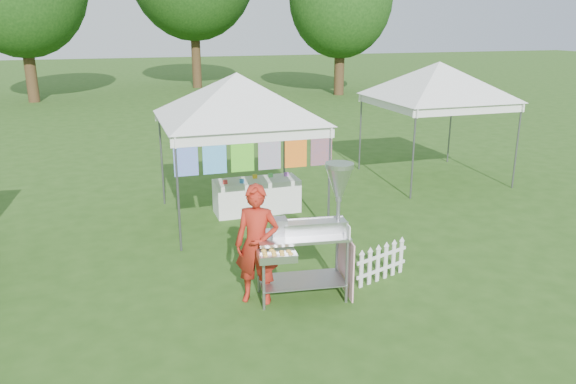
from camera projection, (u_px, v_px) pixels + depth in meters
name	position (u px, v px, depth m)	size (l,w,h in m)	color
ground	(292.00, 290.00, 8.62)	(120.00, 120.00, 0.00)	#284C15
canopy_main	(237.00, 73.00, 10.93)	(4.24, 4.24, 3.45)	#59595E
canopy_right	(440.00, 62.00, 13.91)	(4.24, 4.24, 3.45)	#59595E
donut_cart	(317.00, 221.00, 8.08)	(1.55, 0.96, 2.03)	gray
vendor	(257.00, 245.00, 8.04)	(0.65, 0.42, 1.77)	#9F2013
picket_fence	(382.00, 263.00, 8.88)	(1.03, 0.38, 0.56)	white
display_table	(257.00, 196.00, 12.06)	(1.80, 0.70, 0.72)	white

